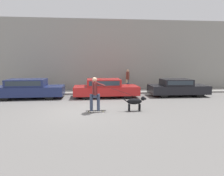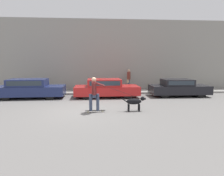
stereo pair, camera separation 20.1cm
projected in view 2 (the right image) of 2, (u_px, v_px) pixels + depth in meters
The scene contains 9 objects.
ground_plane at pixel (84, 111), 9.90m from camera, with size 36.00×36.00×0.00m, color slate.
back_wall at pixel (88, 56), 16.54m from camera, with size 32.00×0.30×5.90m.
sidewalk_curb at pixel (88, 92), 15.79m from camera, with size 30.00×1.94×0.13m.
parked_car_0 at pixel (30, 89), 13.36m from camera, with size 4.44×1.84×1.29m.
parked_car_1 at pixel (106, 88), 13.77m from camera, with size 4.42×1.91×1.26m.
parked_car_2 at pixel (179, 88), 14.18m from camera, with size 4.11×1.81×1.21m.
dog at pixel (135, 102), 9.82m from camera, with size 1.24×0.33×0.72m.
skateboarder at pixel (94, 92), 9.54m from camera, with size 2.83×0.61×1.70m.
pedestrian_with_bag at pixel (129, 78), 16.23m from camera, with size 0.38×0.61×1.71m.
Camera 2 is at (0.62, -9.75, 2.41)m, focal length 32.00 mm.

